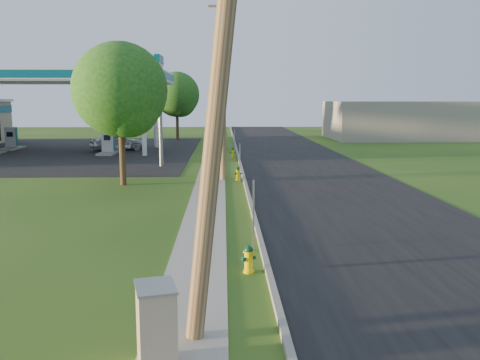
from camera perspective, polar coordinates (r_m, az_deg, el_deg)
name	(u,v)px	position (r m, az deg, el deg)	size (l,w,h in m)	color
ground_plane	(253,313)	(10.33, 1.48, -14.76)	(140.00, 140.00, 0.00)	#1C4611
road	(352,206)	(20.51, 12.50, -2.90)	(8.00, 120.00, 0.02)	black
curb	(251,205)	(19.90, 1.26, -2.86)	(0.15, 120.00, 0.15)	gray
sidewalk	(206,207)	(19.89, -3.79, -3.06)	(1.50, 120.00, 0.03)	gray
forecourt	(33,152)	(44.42, -22.21, 2.96)	(26.00, 28.00, 0.02)	black
utility_pole_near	(221,60)	(8.47, -2.15, 13.34)	(1.40, 0.32, 9.48)	brown
utility_pole_mid	(223,84)	(26.45, -1.96, 10.70)	(1.40, 0.32, 9.80)	brown
utility_pole_far	(223,92)	(44.45, -1.92, 9.81)	(1.40, 0.32, 9.50)	brown
sign_post_near	(253,216)	(14.03, 1.52, -4.04)	(0.05, 0.04, 2.00)	gray
sign_post_mid	(240,163)	(25.65, -0.02, 1.91)	(0.05, 0.04, 2.00)	gray
sign_post_far	(235,143)	(37.78, -0.61, 4.19)	(0.05, 0.04, 2.00)	gray
gas_canopy	(54,78)	(43.60, -20.16, 10.73)	(18.18, 9.18, 6.40)	silver
fuel_pump_ne	(108,145)	(40.59, -14.59, 3.84)	(1.20, 3.20, 1.90)	gray
fuel_pump_sw	(11,141)	(47.12, -24.28, 4.01)	(1.20, 3.20, 1.90)	gray
fuel_pump_se	(119,141)	(44.48, -13.47, 4.31)	(1.20, 3.20, 1.90)	gray
price_pylon	(159,79)	(32.21, -9.04, 11.14)	(0.34, 2.04, 6.85)	gray
distant_building	(396,120)	(57.56, 17.08, 6.44)	(14.00, 10.00, 4.00)	gray
tree_verge	(122,93)	(25.35, -13.12, 9.44)	(4.57, 4.57, 6.93)	#3D2A17
tree_lot	(178,96)	(53.33, -7.00, 9.32)	(4.65, 4.65, 7.04)	#3D2A17
hydrant_near	(249,259)	(12.45, 0.98, -8.85)	(0.36, 0.32, 0.71)	yellow
hydrant_mid	(238,174)	(26.36, -0.20, 0.71)	(0.39, 0.35, 0.75)	yellow
hydrant_far	(233,153)	(36.82, -0.82, 3.08)	(0.39, 0.35, 0.76)	#E2C704
utility_cabinet	(156,327)	(8.31, -9.37, -15.94)	(0.77, 0.91, 1.35)	tan
car_silver	(117,142)	(43.36, -13.61, 4.22)	(1.77, 4.39, 1.50)	silver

